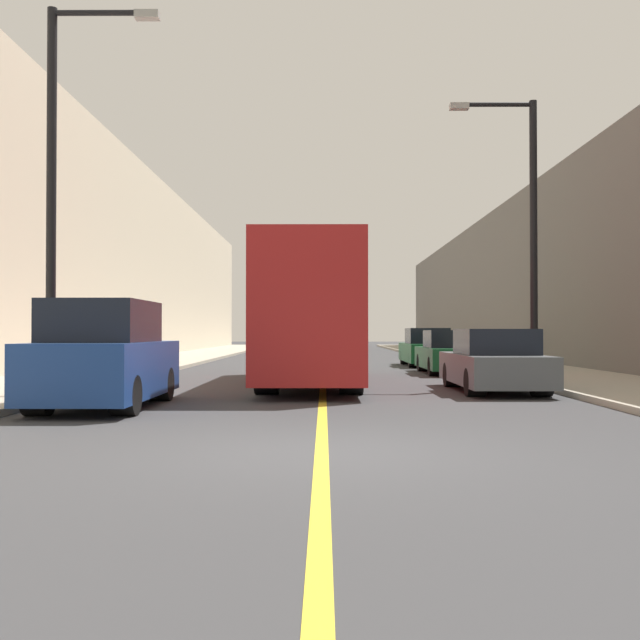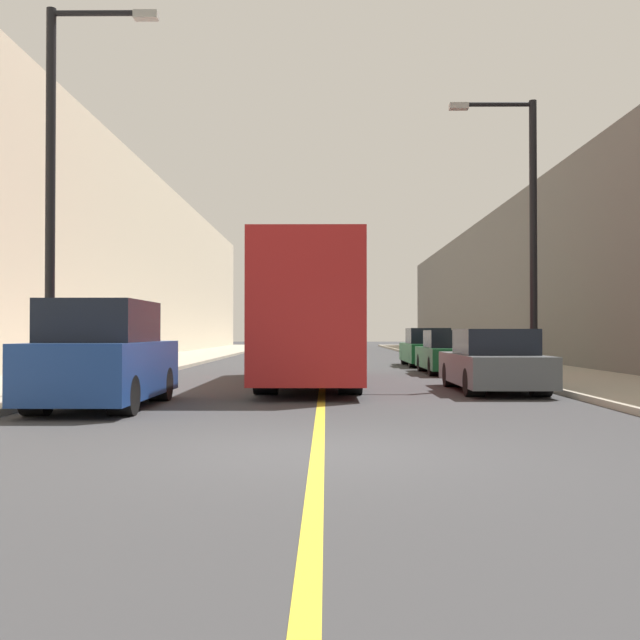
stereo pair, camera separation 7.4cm
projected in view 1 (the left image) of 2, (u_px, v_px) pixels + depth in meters
The scene contains 13 objects.
ground_plane at pixel (322, 452), 8.70m from camera, with size 200.00×200.00×0.00m, color #38383A.
sidewalk_left at pixel (184, 358), 38.74m from camera, with size 3.93×72.00×0.13m, color #A89E8C.
sidewalk_right at pixel (464, 358), 38.66m from camera, with size 3.93×72.00×0.13m, color #A89E8C.
building_row_left at pixel (108, 262), 38.84m from camera, with size 4.00×72.00×10.06m, color beige.
building_row_right at pixel (540, 282), 38.70m from camera, with size 4.00×72.00×8.03m, color #66605B.
road_center_line at pixel (323, 359), 38.70m from camera, with size 0.16×72.00×0.01m, color gold.
bus at pixel (312, 314), 20.09m from camera, with size 2.42×10.71×3.53m.
parked_suv_left at pixel (105, 359), 13.78m from camera, with size 1.87×4.42×1.97m.
car_right_near at pixel (494, 363), 17.57m from camera, with size 1.83×4.65×1.47m.
car_right_mid at pixel (450, 354), 25.11m from camera, with size 1.80×4.53×1.46m.
car_right_far at pixel (426, 349), 30.72m from camera, with size 1.80×4.76×1.56m.
street_lamp_left at pixel (60, 176), 15.38m from camera, with size 2.31×0.24×7.97m.
street_lamp_right at pixel (526, 221), 19.81m from camera, with size 2.31×0.24×7.42m.
Camera 1 is at (0.03, -8.73, 1.40)m, focal length 42.00 mm.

